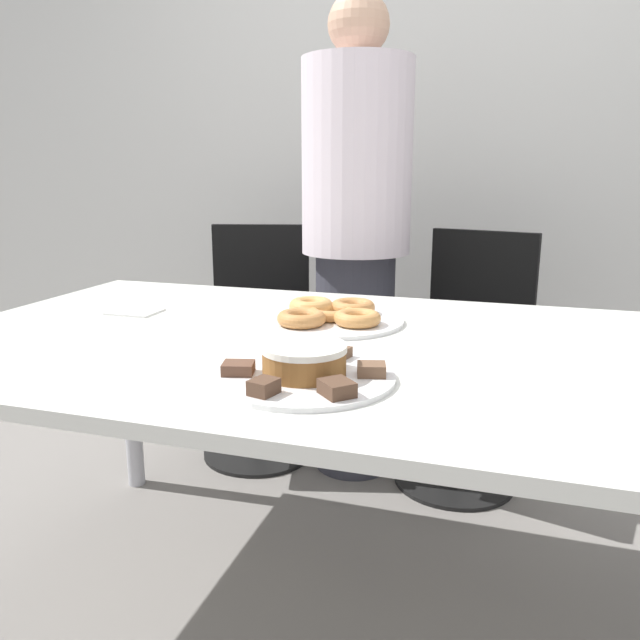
# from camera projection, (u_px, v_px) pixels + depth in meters

# --- Properties ---
(ground_plane) EXTENTS (12.00, 12.00, 0.00)m
(ground_plane) POSITION_uv_depth(u_px,v_px,m) (341.00, 625.00, 1.59)
(ground_plane) COLOR gray
(wall_back) EXTENTS (8.00, 0.05, 2.60)m
(wall_back) POSITION_uv_depth(u_px,v_px,m) (441.00, 131.00, 2.81)
(wall_back) COLOR silver
(wall_back) RESTS_ON ground_plane
(table) EXTENTS (1.96, 1.09, 0.75)m
(table) POSITION_uv_depth(u_px,v_px,m) (343.00, 370.00, 1.43)
(table) COLOR silver
(table) RESTS_ON ground_plane
(person_standing) EXTENTS (0.39, 0.39, 1.71)m
(person_standing) POSITION_uv_depth(u_px,v_px,m) (356.00, 237.00, 2.25)
(person_standing) COLOR #383842
(person_standing) RESTS_ON ground_plane
(office_chair_left) EXTENTS (0.54, 0.54, 0.91)m
(office_chair_left) POSITION_uv_depth(u_px,v_px,m) (258.00, 346.00, 2.51)
(office_chair_left) COLOR black
(office_chair_left) RESTS_ON ground_plane
(office_chair_right) EXTENTS (0.53, 0.53, 0.91)m
(office_chair_right) POSITION_uv_depth(u_px,v_px,m) (465.00, 365.00, 2.27)
(office_chair_right) COLOR black
(office_chair_right) RESTS_ON ground_plane
(plate_cake) EXTENTS (0.34, 0.34, 0.01)m
(plate_cake) POSITION_uv_depth(u_px,v_px,m) (305.00, 377.00, 1.16)
(plate_cake) COLOR white
(plate_cake) RESTS_ON table
(plate_donuts) EXTENTS (0.37, 0.37, 0.01)m
(plate_donuts) POSITION_uv_depth(u_px,v_px,m) (331.00, 320.00, 1.59)
(plate_donuts) COLOR white
(plate_donuts) RESTS_ON table
(frosted_cake) EXTENTS (0.16, 0.16, 0.06)m
(frosted_cake) POSITION_uv_depth(u_px,v_px,m) (304.00, 360.00, 1.15)
(frosted_cake) COLOR brown
(frosted_cake) RESTS_ON plate_cake
(lamington_0) EXTENTS (0.07, 0.07, 0.03)m
(lamington_0) POSITION_uv_depth(u_px,v_px,m) (278.00, 351.00, 1.26)
(lamington_0) COLOR #513828
(lamington_0) RESTS_ON plate_cake
(lamington_1) EXTENTS (0.07, 0.06, 0.02)m
(lamington_1) POSITION_uv_depth(u_px,v_px,m) (238.00, 368.00, 1.16)
(lamington_1) COLOR brown
(lamington_1) RESTS_ON plate_cake
(lamington_2) EXTENTS (0.05, 0.06, 0.03)m
(lamington_2) POSITION_uv_depth(u_px,v_px,m) (264.00, 387.00, 1.05)
(lamington_2) COLOR #513828
(lamington_2) RESTS_ON plate_cake
(lamington_3) EXTENTS (0.07, 0.07, 0.03)m
(lamington_3) POSITION_uv_depth(u_px,v_px,m) (337.00, 388.00, 1.05)
(lamington_3) COLOR #513828
(lamington_3) RESTS_ON plate_cake
(lamington_4) EXTENTS (0.06, 0.06, 0.02)m
(lamington_4) POSITION_uv_depth(u_px,v_px,m) (371.00, 369.00, 1.15)
(lamington_4) COLOR brown
(lamington_4) RESTS_ON plate_cake
(lamington_5) EXTENTS (0.05, 0.05, 0.02)m
(lamington_5) POSITION_uv_depth(u_px,v_px,m) (339.00, 353.00, 1.26)
(lamington_5) COLOR brown
(lamington_5) RESTS_ON plate_cake
(donut_0) EXTENTS (0.12, 0.12, 0.03)m
(donut_0) POSITION_uv_depth(u_px,v_px,m) (331.00, 313.00, 1.59)
(donut_0) COLOR #D18E4C
(donut_0) RESTS_ON plate_donuts
(donut_1) EXTENTS (0.12, 0.12, 0.03)m
(donut_1) POSITION_uv_depth(u_px,v_px,m) (358.00, 318.00, 1.52)
(donut_1) COLOR #D18E4C
(donut_1) RESTS_ON plate_donuts
(donut_2) EXTENTS (0.12, 0.12, 0.04)m
(donut_2) POSITION_uv_depth(u_px,v_px,m) (353.00, 307.00, 1.64)
(donut_2) COLOR #C68447
(donut_2) RESTS_ON plate_donuts
(donut_3) EXTENTS (0.12, 0.12, 0.04)m
(donut_3) POSITION_uv_depth(u_px,v_px,m) (311.00, 306.00, 1.64)
(donut_3) COLOR tan
(donut_3) RESTS_ON plate_donuts
(donut_4) EXTENTS (0.12, 0.12, 0.03)m
(donut_4) POSITION_uv_depth(u_px,v_px,m) (302.00, 318.00, 1.52)
(donut_4) COLOR #C68447
(donut_4) RESTS_ON plate_donuts
(napkin) EXTENTS (0.13, 0.10, 0.01)m
(napkin) POSITION_uv_depth(u_px,v_px,m) (135.00, 312.00, 1.70)
(napkin) COLOR white
(napkin) RESTS_ON table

